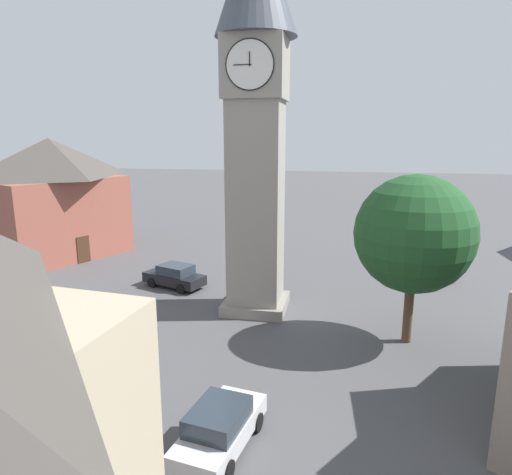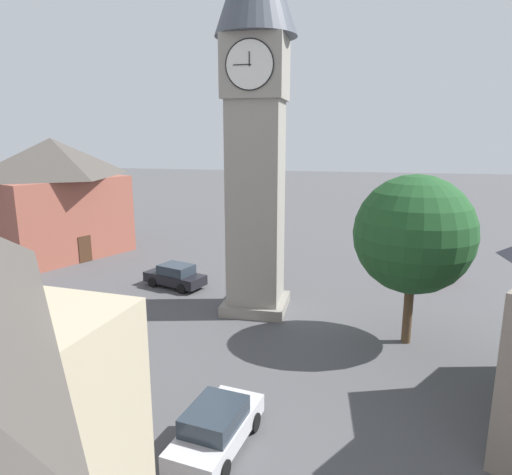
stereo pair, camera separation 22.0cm
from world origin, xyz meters
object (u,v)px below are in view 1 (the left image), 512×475
(clock_tower, at_px, (256,87))
(car_red_corner, at_px, (175,276))
(pedestrian, at_px, (266,261))
(car_blue_kerb, at_px, (220,427))
(car_silver_kerb, at_px, (424,270))
(tree, at_px, (414,234))
(building_corner_back, at_px, (54,197))

(clock_tower, xyz_separation_m, car_red_corner, (5.99, -2.73, -11.51))
(clock_tower, distance_m, pedestrian, 13.00)
(clock_tower, height_order, car_blue_kerb, clock_tower)
(car_silver_kerb, distance_m, pedestrian, 10.88)
(pedestrian, bearing_deg, clock_tower, 94.59)
(car_blue_kerb, relative_size, car_silver_kerb, 1.00)
(car_red_corner, height_order, tree, tree)
(car_silver_kerb, bearing_deg, car_blue_kerb, 64.55)
(car_silver_kerb, height_order, tree, tree)
(tree, bearing_deg, car_blue_kerb, 53.49)
(tree, bearing_deg, car_red_corner, -21.56)
(clock_tower, bearing_deg, tree, 160.72)
(car_blue_kerb, height_order, building_corner_back, building_corner_back)
(clock_tower, bearing_deg, building_corner_back, -24.79)
(car_red_corner, distance_m, pedestrian, 6.63)
(car_red_corner, xyz_separation_m, pedestrian, (-5.47, -3.74, 0.25))
(car_red_corner, relative_size, building_corner_back, 0.36)
(pedestrian, distance_m, tree, 13.33)
(clock_tower, relative_size, pedestrian, 12.42)
(car_silver_kerb, distance_m, tree, 11.25)
(clock_tower, relative_size, car_silver_kerb, 4.81)
(car_blue_kerb, relative_size, pedestrian, 2.58)
(pedestrian, relative_size, tree, 0.21)
(tree, xyz_separation_m, building_corner_back, (26.32, -11.26, -0.46))
(clock_tower, bearing_deg, pedestrian, -85.41)
(building_corner_back, bearing_deg, car_blue_kerb, 133.51)
(pedestrian, relative_size, building_corner_back, 0.13)
(building_corner_back, bearing_deg, car_silver_kerb, 177.49)
(car_blue_kerb, relative_size, building_corner_back, 0.35)
(clock_tower, distance_m, car_red_corner, 13.26)
(car_blue_kerb, height_order, car_silver_kerb, same)
(car_blue_kerb, distance_m, car_silver_kerb, 21.33)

